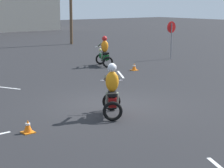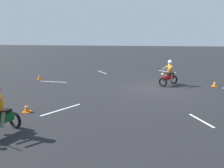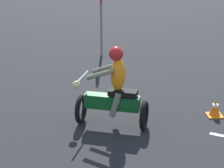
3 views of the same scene
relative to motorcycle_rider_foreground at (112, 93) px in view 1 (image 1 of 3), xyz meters
name	(u,v)px [view 1 (image 1 of 3)]	position (x,y,z in m)	size (l,w,h in m)	color
ground_plane	(111,105)	(0.85, 1.14, -0.73)	(120.00, 120.00, 0.00)	black
motorcycle_rider_foreground	(112,93)	(0.00, 0.00, 0.00)	(1.31, 1.48, 1.66)	black
motorcycle_rider_background	(104,53)	(6.14, 8.62, 0.00)	(1.05, 1.55, 1.66)	black
stop_sign	(171,32)	(11.21, 8.54, 0.91)	(0.70, 0.08, 2.30)	slate
traffic_cone_near_left	(28,127)	(-2.91, -0.03, -0.55)	(0.32, 0.32, 0.36)	orange
traffic_cone_mid_center	(134,67)	(6.44, 6.44, -0.55)	(0.32, 0.32, 0.36)	orange
lane_stripe_ne	(121,74)	(5.09, 5.88, -0.72)	(0.10, 2.11, 0.01)	silver
lane_stripe_nw	(6,88)	(-0.72, 6.21, -0.72)	(0.10, 1.45, 0.01)	silver
lane_stripe_sw	(221,168)	(-0.83, -4.87, -0.72)	(0.10, 1.28, 0.01)	silver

